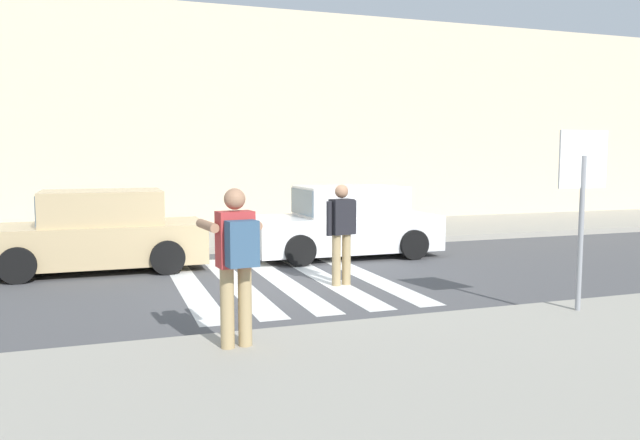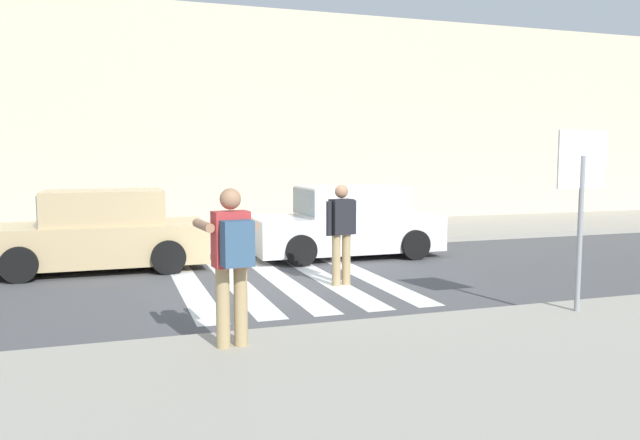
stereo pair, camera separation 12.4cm
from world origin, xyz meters
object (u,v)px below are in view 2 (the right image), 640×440
photographer_with_backpack (232,253)px  pedestrian_crossing (341,229)px  parked_car_white (347,224)px  stop_sign (581,180)px  parked_car_tan (99,233)px

photographer_with_backpack → pedestrian_crossing: photographer_with_backpack is taller
pedestrian_crossing → parked_car_white: size_ratio=0.42×
stop_sign → pedestrian_crossing: stop_sign is taller
photographer_with_backpack → parked_car_white: 7.17m
parked_car_tan → parked_car_white: same height
stop_sign → parked_car_tan: stop_sign is taller
photographer_with_backpack → parked_car_tan: (-1.45, 6.13, -0.44)m
photographer_with_backpack → parked_car_tan: 6.32m
stop_sign → parked_car_white: 6.20m
stop_sign → parked_car_tan: 8.65m
stop_sign → pedestrian_crossing: size_ratio=1.39×
parked_car_tan → parked_car_white: 5.13m
stop_sign → parked_car_white: (-0.98, 6.01, -1.16)m
photographer_with_backpack → parked_car_white: (3.68, 6.13, -0.44)m
parked_car_white → pedestrian_crossing: bearing=-112.8°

